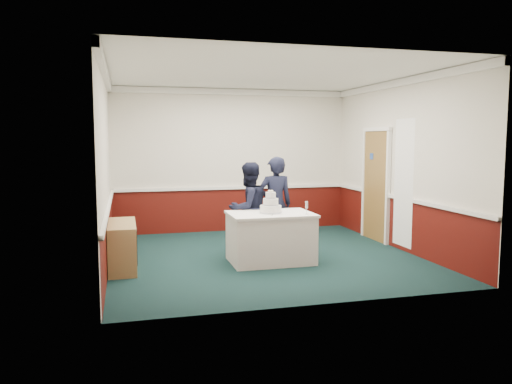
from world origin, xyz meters
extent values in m
plane|color=#132E2C|center=(0.00, 0.00, 0.00)|extent=(5.00, 5.00, 0.00)
cube|color=silver|center=(0.00, 2.48, 1.50)|extent=(5.00, 0.05, 3.00)
cube|color=silver|center=(-2.48, 0.00, 1.50)|extent=(0.05, 5.00, 3.00)
cube|color=silver|center=(2.48, 0.00, 1.50)|extent=(0.05, 5.00, 3.00)
cube|color=white|center=(0.00, 0.00, 2.98)|extent=(5.00, 5.00, 0.05)
cube|color=#4A0E09|center=(0.00, 2.48, 0.45)|extent=(5.00, 0.02, 0.90)
cube|color=white|center=(0.00, 2.47, 0.92)|extent=(4.98, 0.05, 0.06)
cube|color=white|center=(0.00, 2.46, 2.93)|extent=(5.00, 0.08, 0.12)
cube|color=olive|center=(2.46, 0.80, 1.05)|extent=(0.05, 0.90, 2.10)
cube|color=#234799|center=(2.44, 0.95, 1.62)|extent=(0.01, 0.12, 0.12)
cube|color=white|center=(2.42, -0.25, 1.20)|extent=(0.02, 0.60, 2.20)
cube|color=#9F7C4D|center=(-2.28, -0.20, 0.35)|extent=(0.40, 1.20, 0.70)
cube|color=black|center=(-2.07, -0.20, 0.40)|extent=(0.01, 1.00, 0.50)
cube|color=white|center=(0.00, -0.37, 0.38)|extent=(1.28, 0.88, 0.76)
cube|color=white|center=(0.00, -0.37, 0.77)|extent=(1.32, 0.92, 0.04)
cylinder|color=white|center=(0.00, -0.37, 0.85)|extent=(0.34, 0.34, 0.12)
cylinder|color=silver|center=(0.00, -0.37, 0.80)|extent=(0.35, 0.35, 0.03)
cylinder|color=white|center=(0.00, -0.37, 0.97)|extent=(0.24, 0.24, 0.11)
cylinder|color=silver|center=(0.00, -0.37, 0.92)|extent=(0.25, 0.25, 0.02)
cylinder|color=white|center=(0.00, -0.37, 1.07)|extent=(0.16, 0.16, 0.10)
cylinder|color=silver|center=(0.00, -0.37, 1.03)|extent=(0.17, 0.17, 0.02)
sphere|color=#EDE5C9|center=(0.00, -0.37, 1.14)|extent=(0.03, 0.03, 0.03)
sphere|color=#EDE5C9|center=(0.03, -0.36, 1.14)|extent=(0.03, 0.03, 0.03)
sphere|color=#EDE5C9|center=(-0.02, -0.35, 1.14)|extent=(0.03, 0.03, 0.03)
sphere|color=#EDE5C9|center=(0.02, -0.39, 1.14)|extent=(0.03, 0.03, 0.03)
sphere|color=#EDE5C9|center=(-0.02, -0.38, 1.14)|extent=(0.03, 0.03, 0.03)
cube|color=silver|center=(-0.03, -0.57, 0.79)|extent=(0.10, 0.21, 0.00)
cylinder|color=silver|center=(0.50, -0.65, 0.79)|extent=(0.05, 0.05, 0.01)
cylinder|color=silver|center=(0.50, -0.65, 0.84)|extent=(0.01, 0.01, 0.09)
cylinder|color=silver|center=(0.50, -0.65, 0.94)|extent=(0.04, 0.04, 0.11)
imported|color=black|center=(-0.20, 0.26, 0.78)|extent=(0.94, 0.85, 1.57)
imported|color=black|center=(0.30, 0.36, 0.83)|extent=(0.61, 0.41, 1.65)
camera|label=1|loc=(-2.21, -7.86, 1.96)|focal=35.00mm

